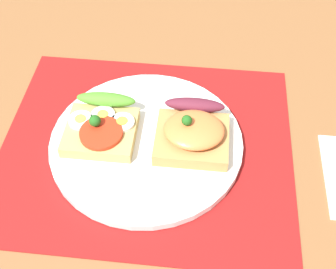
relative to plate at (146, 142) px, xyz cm
name	(u,v)px	position (x,y,z in cm)	size (l,w,h in cm)	color
ground_plane	(147,153)	(0.00, 0.00, -2.47)	(120.00, 90.00, 3.20)	brown
placemat	(147,146)	(0.00, 0.00, -0.72)	(40.09, 34.36, 0.30)	maroon
plate	(146,142)	(0.00, 0.00, 0.00)	(26.43, 26.43, 1.14)	white
sandwich_egg_tomato	(102,126)	(-6.19, 0.64, 1.94)	(9.51, 10.06, 3.90)	tan
sandwich_salmon	(193,132)	(6.28, 0.41, 2.47)	(9.77, 10.15, 5.33)	#B48247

